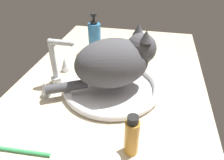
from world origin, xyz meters
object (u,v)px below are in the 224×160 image
Objects in this scene: sink_basin at (112,87)px; pill_bottle at (146,50)px; amber_bottle at (132,136)px; soap_pump_bottle at (95,37)px; faucet at (56,67)px; cat at (117,61)px; toothbrush at (12,150)px.

sink_basin is 27.04cm from pill_bottle.
soap_pump_bottle reaches higher than amber_bottle.
sink_basin is 3.29× the size of pill_bottle.
soap_pump_bottle is at bearing -11.98° from faucet.
cat is at bearing 18.66° from amber_bottle.
sink_basin is at bearing 118.34° from cat.
cat is at bearing 160.88° from pill_bottle.
pill_bottle is 0.57× the size of soap_pump_bottle.
toothbrush is at bearing -177.27° from faucet.
amber_bottle is (-25.41, -31.18, -1.26)cm from faucet.
soap_pump_bottle reaches higher than sink_basin.
pill_bottle is 24.96cm from soap_pump_bottle.
sink_basin is at bearing -31.12° from toothbrush.
cat is 3.04× the size of amber_bottle.
cat is (0.83, -1.55, 10.16)cm from sink_basin.
pill_bottle is (24.89, -9.89, 3.75)cm from sink_basin.
faucet is (0.00, 20.77, 5.70)cm from sink_basin.
cat is at bearing -150.10° from soap_pump_bottle.
soap_pump_bottle is (28.95, 14.62, 6.10)cm from sink_basin.
soap_pump_bottle is at bearing 80.57° from pill_bottle.
amber_bottle is at bearing -161.34° from cat.
faucet is at bearing 50.82° from amber_bottle.
cat is 40.23cm from toothbrush.
toothbrush is (-31.89, -1.52, -6.26)cm from faucet.
cat is at bearing -32.44° from toothbrush.
sink_basin is 1.71× the size of faucet.
sink_basin is at bearing -90.00° from faucet.
soap_pump_bottle reaches higher than toothbrush.
amber_bottle is (-25.41, -10.41, 4.44)cm from sink_basin.
amber_bottle is at bearing -179.40° from pill_bottle.
faucet is at bearing 2.73° from toothbrush.
sink_basin is 0.96× the size of cat.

